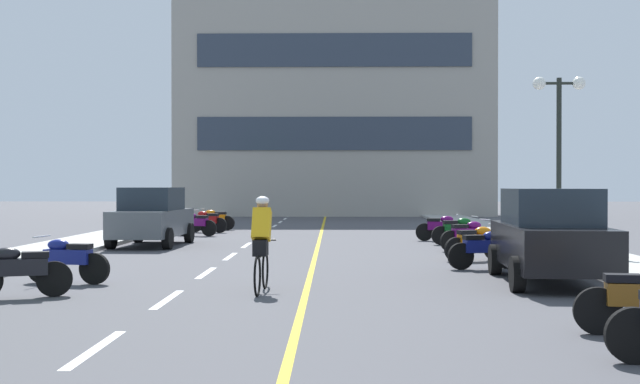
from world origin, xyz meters
TOP-DOWN VIEW (x-y plane):
  - ground_plane at (0.00, 21.00)m, footprint 140.00×140.00m
  - curb_left at (-7.20, 24.00)m, footprint 2.40×72.00m
  - curb_right at (7.20, 24.00)m, footprint 2.40×72.00m
  - lane_dash_1 at (-2.00, 6.00)m, footprint 0.14×2.20m
  - lane_dash_2 at (-2.00, 10.00)m, footprint 0.14×2.20m
  - lane_dash_3 at (-2.00, 14.00)m, footprint 0.14×2.20m
  - lane_dash_4 at (-2.00, 18.00)m, footprint 0.14×2.20m
  - lane_dash_5 at (-2.00, 22.00)m, footprint 0.14×2.20m
  - lane_dash_6 at (-2.00, 26.00)m, footprint 0.14×2.20m
  - lane_dash_7 at (-2.00, 30.00)m, footprint 0.14×2.20m
  - lane_dash_8 at (-2.00, 34.00)m, footprint 0.14×2.20m
  - lane_dash_9 at (-2.00, 38.00)m, footprint 0.14×2.20m
  - lane_dash_10 at (-2.00, 42.00)m, footprint 0.14×2.20m
  - lane_dash_11 at (-2.00, 46.00)m, footprint 0.14×2.20m
  - centre_line_yellow at (0.25, 24.00)m, footprint 0.12×66.00m
  - office_building at (0.78, 48.04)m, footprint 19.62×6.19m
  - street_lamp_mid at (7.01, 19.26)m, footprint 1.46×0.36m
  - parked_car_near at (4.90, 12.33)m, footprint 2.13×4.30m
  - parked_car_mid at (-4.92, 21.72)m, footprint 2.08×4.27m
  - motorcycle_4 at (-4.52, 10.12)m, footprint 1.64×0.79m
  - motorcycle_5 at (-4.35, 12.07)m, footprint 1.69×0.62m
  - motorcycle_6 at (4.12, 14.89)m, footprint 1.68×0.68m
  - motorcycle_7 at (4.29, 16.87)m, footprint 1.64×0.80m
  - motorcycle_8 at (4.59, 19.84)m, footprint 1.65×0.76m
  - motorcycle_9 at (4.69, 22.27)m, footprint 1.70×0.60m
  - motorcycle_10 at (4.38, 24.01)m, footprint 1.70×0.60m
  - motorcycle_11 at (-4.40, 26.57)m, footprint 1.64×0.80m
  - motorcycle_12 at (-4.31, 28.74)m, footprint 1.65×0.76m
  - motorcycle_13 at (-4.27, 30.51)m, footprint 1.70×0.60m
  - cyclist_rider at (-0.54, 10.97)m, footprint 0.42×1.77m

SIDE VIEW (x-z plane):
  - ground_plane at x=0.00m, z-range 0.00..0.00m
  - lane_dash_1 at x=-2.00m, z-range 0.00..0.01m
  - lane_dash_2 at x=-2.00m, z-range 0.00..0.01m
  - lane_dash_3 at x=-2.00m, z-range 0.00..0.01m
  - lane_dash_4 at x=-2.00m, z-range 0.00..0.01m
  - lane_dash_5 at x=-2.00m, z-range 0.00..0.01m
  - lane_dash_6 at x=-2.00m, z-range 0.00..0.01m
  - lane_dash_7 at x=-2.00m, z-range 0.00..0.01m
  - lane_dash_8 at x=-2.00m, z-range 0.00..0.01m
  - lane_dash_9 at x=-2.00m, z-range 0.00..0.01m
  - lane_dash_10 at x=-2.00m, z-range 0.00..0.01m
  - lane_dash_11 at x=-2.00m, z-range 0.00..0.01m
  - centre_line_yellow at x=0.25m, z-range 0.00..0.01m
  - curb_left at x=-7.20m, z-range 0.00..0.12m
  - curb_right at x=7.20m, z-range 0.00..0.12m
  - motorcycle_4 at x=-4.52m, z-range 0.01..0.93m
  - motorcycle_5 at x=-4.35m, z-range 0.01..0.93m
  - motorcycle_6 at x=4.12m, z-range 0.01..0.93m
  - motorcycle_7 at x=4.29m, z-range 0.01..0.93m
  - motorcycle_8 at x=4.59m, z-range 0.01..0.93m
  - motorcycle_9 at x=4.69m, z-range 0.01..0.93m
  - motorcycle_10 at x=4.38m, z-range 0.01..0.93m
  - motorcycle_11 at x=-4.40m, z-range 0.01..0.93m
  - motorcycle_12 at x=-4.31m, z-range 0.01..0.93m
  - motorcycle_13 at x=-4.27m, z-range 0.01..0.93m
  - cyclist_rider at x=-0.54m, z-range 0.03..1.74m
  - parked_car_near at x=4.90m, z-range 0.01..1.83m
  - parked_car_mid at x=-4.92m, z-range 0.01..1.83m
  - street_lamp_mid at x=7.01m, z-range 1.26..6.04m
  - office_building at x=0.78m, z-range 0.00..16.68m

